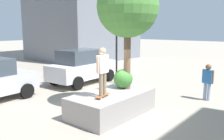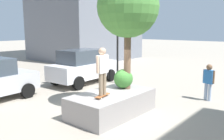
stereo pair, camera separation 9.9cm
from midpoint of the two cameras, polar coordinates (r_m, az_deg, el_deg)
ground_plane at (r=9.77m, az=0.08°, el=-10.17°), size 120.00×120.00×0.00m
planter_ledge at (r=9.52m, az=0.30°, el=-7.94°), size 3.48×1.87×0.87m
plaza_tree at (r=9.82m, az=4.09°, el=14.59°), size 2.46×2.46×4.55m
boxwood_shrub at (r=10.06m, az=2.98°, el=-2.07°), size 0.80×0.80×0.80m
skateboard at (r=8.82m, az=-1.92°, el=-6.06°), size 0.83×0.37×0.07m
skateboarder at (r=8.60m, az=-1.96°, el=0.46°), size 0.59×0.27×1.73m
police_car at (r=14.85m, az=-6.64°, el=0.90°), size 4.58×2.29×2.09m
traffic_light_corner at (r=14.66m, az=1.56°, el=9.50°), size 0.28×0.34×4.82m
bystander_watching at (r=12.06m, az=22.10°, el=-2.15°), size 0.29×0.57×1.72m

